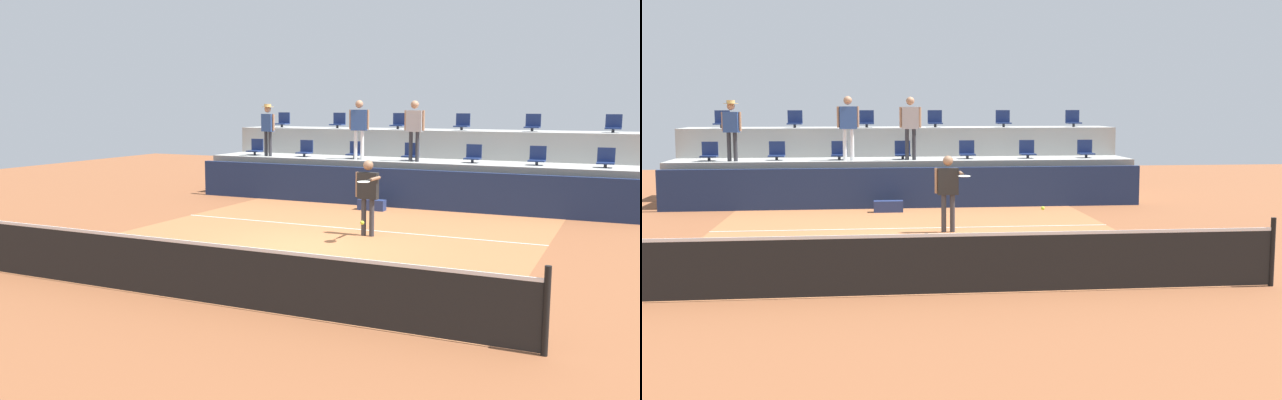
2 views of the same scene
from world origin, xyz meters
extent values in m
plane|color=brown|center=(0.00, 0.00, 0.00)|extent=(40.00, 40.00, 0.00)
cube|color=#A36038|center=(0.00, 1.00, 0.00)|extent=(9.00, 10.00, 0.01)
cube|color=silver|center=(0.00, 2.40, 0.01)|extent=(9.00, 0.06, 0.00)
cylinder|color=black|center=(5.20, -4.00, 0.54)|extent=(0.08, 0.08, 1.07)
cube|color=black|center=(0.00, -4.00, 0.46)|extent=(10.40, 0.01, 0.87)
cube|color=white|center=(0.00, -4.00, 0.89)|extent=(10.40, 0.02, 0.05)
cube|color=navy|center=(0.00, 6.00, 0.55)|extent=(13.00, 0.16, 1.10)
cube|color=#9E9E99|center=(0.00, 7.30, 0.62)|extent=(13.00, 1.80, 1.25)
cube|color=#9E9E99|center=(0.00, 9.10, 1.05)|extent=(13.00, 1.80, 2.10)
cylinder|color=#2D2D33|center=(-5.37, 7.15, 1.30)|extent=(0.08, 0.08, 0.10)
cube|color=navy|center=(-5.37, 7.15, 1.37)|extent=(0.44, 0.40, 0.04)
cube|color=navy|center=(-5.37, 7.33, 1.58)|extent=(0.44, 0.04, 0.38)
cylinder|color=#2D2D33|center=(-3.54, 7.15, 1.30)|extent=(0.08, 0.08, 0.10)
cube|color=navy|center=(-3.54, 7.15, 1.37)|extent=(0.44, 0.40, 0.04)
cube|color=navy|center=(-3.54, 7.33, 1.58)|extent=(0.44, 0.04, 0.38)
cylinder|color=#2D2D33|center=(-1.81, 7.15, 1.30)|extent=(0.08, 0.08, 0.10)
cube|color=navy|center=(-1.81, 7.15, 1.37)|extent=(0.44, 0.40, 0.04)
cube|color=navy|center=(-1.81, 7.33, 1.58)|extent=(0.44, 0.04, 0.38)
cylinder|color=#2D2D33|center=(-0.03, 7.15, 1.30)|extent=(0.08, 0.08, 0.10)
cube|color=navy|center=(-0.03, 7.15, 1.37)|extent=(0.44, 0.40, 0.04)
cube|color=navy|center=(-0.03, 7.33, 1.58)|extent=(0.44, 0.04, 0.38)
cylinder|color=#2D2D33|center=(1.82, 7.15, 1.30)|extent=(0.08, 0.08, 0.10)
cube|color=navy|center=(1.82, 7.15, 1.37)|extent=(0.44, 0.40, 0.04)
cube|color=navy|center=(1.82, 7.33, 1.58)|extent=(0.44, 0.04, 0.38)
cylinder|color=#2D2D33|center=(3.57, 7.15, 1.30)|extent=(0.08, 0.08, 0.10)
cube|color=navy|center=(3.57, 7.15, 1.37)|extent=(0.44, 0.40, 0.04)
cube|color=navy|center=(3.57, 7.33, 1.58)|extent=(0.44, 0.04, 0.38)
cylinder|color=#2D2D33|center=(5.30, 7.15, 1.30)|extent=(0.08, 0.08, 0.10)
cube|color=navy|center=(5.30, 7.15, 1.37)|extent=(0.44, 0.40, 0.04)
cube|color=navy|center=(5.30, 7.33, 1.58)|extent=(0.44, 0.04, 0.38)
cylinder|color=#2D2D33|center=(-5.33, 8.95, 2.15)|extent=(0.08, 0.08, 0.10)
cube|color=navy|center=(-5.33, 8.95, 2.22)|extent=(0.44, 0.40, 0.04)
cube|color=navy|center=(-5.33, 9.13, 2.43)|extent=(0.44, 0.04, 0.38)
cylinder|color=#2D2D33|center=(-3.19, 8.95, 2.15)|extent=(0.08, 0.08, 0.10)
cube|color=navy|center=(-3.19, 8.95, 2.22)|extent=(0.44, 0.40, 0.04)
cube|color=navy|center=(-3.19, 9.13, 2.43)|extent=(0.44, 0.04, 0.38)
cylinder|color=#2D2D33|center=(-1.04, 8.95, 2.15)|extent=(0.08, 0.08, 0.10)
cube|color=navy|center=(-1.04, 8.95, 2.22)|extent=(0.44, 0.40, 0.04)
cube|color=navy|center=(-1.04, 9.13, 2.43)|extent=(0.44, 0.04, 0.38)
cylinder|color=#2D2D33|center=(1.04, 8.95, 2.15)|extent=(0.08, 0.08, 0.10)
cube|color=navy|center=(1.04, 8.95, 2.22)|extent=(0.44, 0.40, 0.04)
cube|color=navy|center=(1.04, 9.13, 2.43)|extent=(0.44, 0.04, 0.38)
cylinder|color=#2D2D33|center=(3.16, 8.95, 2.15)|extent=(0.08, 0.08, 0.10)
cube|color=navy|center=(3.16, 8.95, 2.22)|extent=(0.44, 0.40, 0.04)
cube|color=navy|center=(3.16, 9.13, 2.43)|extent=(0.44, 0.04, 0.38)
cylinder|color=#2D2D33|center=(5.38, 8.95, 2.15)|extent=(0.08, 0.08, 0.10)
cube|color=navy|center=(5.38, 8.95, 2.22)|extent=(0.44, 0.40, 0.04)
cube|color=navy|center=(5.38, 9.13, 2.43)|extent=(0.44, 0.04, 0.38)
cylinder|color=#2D2D33|center=(0.64, 1.78, 0.42)|extent=(0.11, 0.11, 0.83)
cylinder|color=#2D2D33|center=(0.83, 1.78, 0.42)|extent=(0.11, 0.11, 0.83)
cube|color=black|center=(0.74, 1.78, 1.13)|extent=(0.45, 0.18, 0.59)
sphere|color=#846047|center=(0.74, 1.78, 1.58)|extent=(0.23, 0.23, 0.23)
cylinder|color=#846047|center=(0.48, 1.79, 1.14)|extent=(0.07, 0.07, 0.55)
cylinder|color=#846047|center=(0.99, 1.52, 1.32)|extent=(0.07, 0.53, 0.07)
cylinder|color=black|center=(0.99, 1.16, 1.32)|extent=(0.04, 0.26, 0.04)
ellipsoid|color=silver|center=(0.99, 0.88, 1.32)|extent=(0.26, 0.32, 0.03)
cylinder|color=#2D2D33|center=(-4.77, 6.87, 1.64)|extent=(0.13, 0.13, 0.79)
cylinder|color=#2D2D33|center=(-4.60, 6.83, 1.64)|extent=(0.13, 0.13, 0.79)
cube|color=#2D4C8C|center=(-4.69, 6.85, 2.32)|extent=(0.46, 0.28, 0.56)
sphere|color=#A87A5B|center=(-4.69, 6.85, 2.74)|extent=(0.26, 0.26, 0.21)
cylinder|color=#A87A5B|center=(-4.93, 6.91, 2.33)|extent=(0.08, 0.08, 0.53)
cylinder|color=#A87A5B|center=(-4.45, 6.79, 2.33)|extent=(0.08, 0.08, 0.53)
cylinder|color=tan|center=(-4.69, 6.85, 2.82)|extent=(0.47, 0.47, 0.01)
cylinder|color=tan|center=(-4.69, 6.85, 2.86)|extent=(0.27, 0.27, 0.09)
cylinder|color=white|center=(-1.64, 6.84, 1.69)|extent=(0.12, 0.12, 0.87)
cylinder|color=white|center=(-1.44, 6.86, 1.69)|extent=(0.12, 0.12, 0.87)
cube|color=#2D4C8C|center=(-1.54, 6.85, 2.43)|extent=(0.49, 0.24, 0.62)
sphere|color=#A87A5B|center=(-1.54, 6.85, 2.91)|extent=(0.27, 0.27, 0.24)
cylinder|color=#A87A5B|center=(-1.81, 6.81, 2.45)|extent=(0.08, 0.08, 0.58)
cylinder|color=#A87A5B|center=(-1.27, 6.89, 2.45)|extent=(0.08, 0.08, 0.58)
cylinder|color=#2D2D33|center=(0.08, 6.85, 1.68)|extent=(0.11, 0.11, 0.86)
cylinder|color=#2D2D33|center=(0.28, 6.85, 1.68)|extent=(0.11, 0.11, 0.86)
cube|color=#B2B2B7|center=(0.18, 6.85, 2.42)|extent=(0.47, 0.19, 0.61)
sphere|color=#A87A5B|center=(0.18, 6.85, 2.89)|extent=(0.24, 0.24, 0.23)
cylinder|color=#A87A5B|center=(-0.09, 6.85, 2.44)|extent=(0.07, 0.07, 0.58)
cylinder|color=#A87A5B|center=(0.45, 6.85, 2.44)|extent=(0.07, 0.07, 0.58)
sphere|color=#CCE033|center=(2.06, -1.85, 0.98)|extent=(0.07, 0.07, 0.07)
cube|color=navy|center=(-0.49, 5.23, 0.15)|extent=(0.76, 0.28, 0.30)
camera|label=1|loc=(6.04, -11.83, 2.89)|focal=37.54mm
camera|label=2|loc=(-0.95, -15.51, 2.80)|focal=44.85mm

